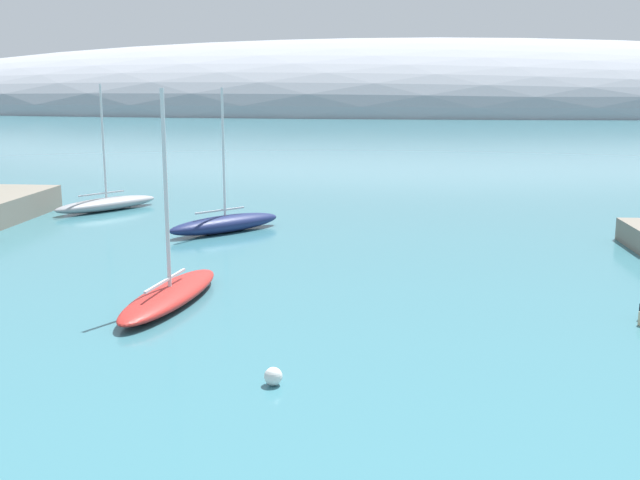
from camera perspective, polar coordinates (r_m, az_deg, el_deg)
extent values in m
ellipsoid|color=#999EA8|center=(221.22, 6.72, 9.41)|extent=(353.05, 85.80, 40.09)
ellipsoid|color=red|center=(32.58, -11.01, -4.01)|extent=(3.13, 8.62, 0.74)
cylinder|color=silver|center=(31.68, -11.32, 3.65)|extent=(0.16, 0.16, 8.04)
cube|color=silver|center=(32.06, -11.34, -2.95)|extent=(0.60, 3.77, 0.10)
ellipsoid|color=gray|center=(56.54, -15.48, 2.57)|extent=(6.20, 7.45, 0.90)
cylinder|color=silver|center=(56.03, -15.72, 7.00)|extent=(0.14, 0.14, 7.88)
cube|color=silver|center=(56.24, -15.83, 3.33)|extent=(2.23, 2.93, 0.10)
ellipsoid|color=navy|center=(47.07, -7.01, 1.19)|extent=(6.56, 6.82, 1.03)
cylinder|color=silver|center=(46.47, -7.15, 6.43)|extent=(0.14, 0.14, 7.60)
cube|color=silver|center=(46.73, -7.39, 2.18)|extent=(2.45, 2.60, 0.10)
sphere|color=silver|center=(23.83, -3.47, -10.02)|extent=(0.56, 0.56, 0.56)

